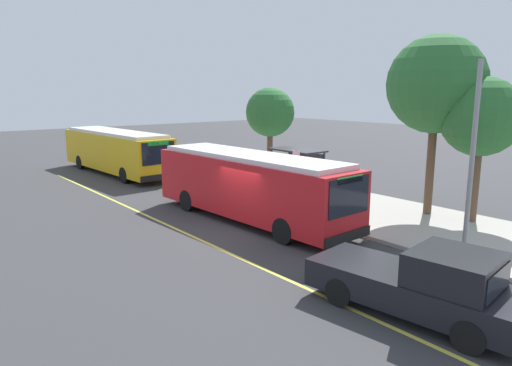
{
  "coord_description": "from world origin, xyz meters",
  "views": [
    {
      "loc": [
        14.6,
        -11.16,
        5.54
      ],
      "look_at": [
        -0.39,
        0.91,
        1.76
      ],
      "focal_mm": 32.55,
      "sensor_mm": 36.0,
      "label": 1
    }
  ],
  "objects_px": {
    "pedestrian_commuter": "(310,185)",
    "waiting_bench": "(301,186)",
    "transit_bus_second": "(116,150)",
    "route_sign_post": "(296,172)",
    "pickup_truck": "(424,285)",
    "transit_bus_main": "(250,184)"
  },
  "relations": [
    {
      "from": "route_sign_post",
      "to": "transit_bus_second",
      "type": "bearing_deg",
      "value": -172.05
    },
    {
      "from": "transit_bus_main",
      "to": "route_sign_post",
      "type": "bearing_deg",
      "value": 80.78
    },
    {
      "from": "transit_bus_main",
      "to": "pickup_truck",
      "type": "relative_size",
      "value": 1.93
    },
    {
      "from": "pickup_truck",
      "to": "waiting_bench",
      "type": "relative_size",
      "value": 3.51
    },
    {
      "from": "transit_bus_second",
      "to": "waiting_bench",
      "type": "bearing_deg",
      "value": 18.96
    },
    {
      "from": "pickup_truck",
      "to": "route_sign_post",
      "type": "distance_m",
      "value": 10.46
    },
    {
      "from": "transit_bus_main",
      "to": "pickup_truck",
      "type": "xyz_separation_m",
      "value": [
        9.74,
        -2.17,
        -0.76
      ]
    },
    {
      "from": "waiting_bench",
      "to": "pedestrian_commuter",
      "type": "distance_m",
      "value": 2.23
    },
    {
      "from": "pickup_truck",
      "to": "pedestrian_commuter",
      "type": "relative_size",
      "value": 3.32
    },
    {
      "from": "route_sign_post",
      "to": "pedestrian_commuter",
      "type": "distance_m",
      "value": 1.54
    },
    {
      "from": "transit_bus_second",
      "to": "route_sign_post",
      "type": "bearing_deg",
      "value": 7.95
    },
    {
      "from": "waiting_bench",
      "to": "pedestrian_commuter",
      "type": "bearing_deg",
      "value": -33.39
    },
    {
      "from": "transit_bus_second",
      "to": "pedestrian_commuter",
      "type": "distance_m",
      "value": 15.68
    },
    {
      "from": "pedestrian_commuter",
      "to": "waiting_bench",
      "type": "bearing_deg",
      "value": 146.61
    },
    {
      "from": "pickup_truck",
      "to": "route_sign_post",
      "type": "bearing_deg",
      "value": 154.12
    },
    {
      "from": "pickup_truck",
      "to": "waiting_bench",
      "type": "xyz_separation_m",
      "value": [
        -11.48,
        6.99,
        -0.22
      ]
    },
    {
      "from": "pickup_truck",
      "to": "waiting_bench",
      "type": "bearing_deg",
      "value": 148.66
    },
    {
      "from": "transit_bus_second",
      "to": "pedestrian_commuter",
      "type": "xyz_separation_m",
      "value": [
        15.29,
        3.43,
        -0.5
      ]
    },
    {
      "from": "waiting_bench",
      "to": "pedestrian_commuter",
      "type": "height_order",
      "value": "pedestrian_commuter"
    },
    {
      "from": "waiting_bench",
      "to": "route_sign_post",
      "type": "bearing_deg",
      "value": -49.11
    },
    {
      "from": "transit_bus_second",
      "to": "route_sign_post",
      "type": "relative_size",
      "value": 4.25
    },
    {
      "from": "pickup_truck",
      "to": "waiting_bench",
      "type": "height_order",
      "value": "pickup_truck"
    }
  ]
}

